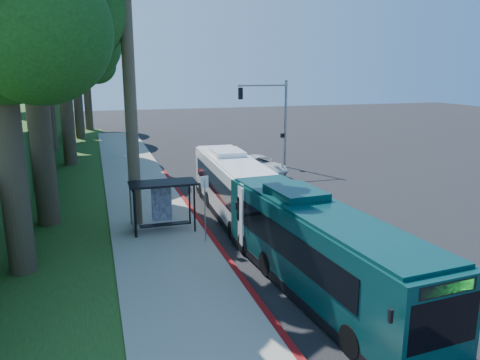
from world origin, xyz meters
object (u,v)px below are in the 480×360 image
object	(u,v)px
bus_shelter	(158,197)
white_bus	(235,186)
teal_bus	(318,248)
pickup	(259,165)

from	to	relation	value
bus_shelter	white_bus	xyz separation A→B (m)	(4.39, 1.53, -0.17)
bus_shelter	teal_bus	xyz separation A→B (m)	(4.57, -8.07, -0.14)
bus_shelter	pickup	world-z (taller)	bus_shelter
bus_shelter	pickup	distance (m)	14.09
teal_bus	pickup	world-z (taller)	teal_bus
teal_bus	white_bus	bearing A→B (deg)	86.97
white_bus	pickup	world-z (taller)	white_bus
pickup	teal_bus	bearing A→B (deg)	-122.47
bus_shelter	white_bus	world-z (taller)	white_bus
bus_shelter	teal_bus	size ratio (longest dim) A/B	0.28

